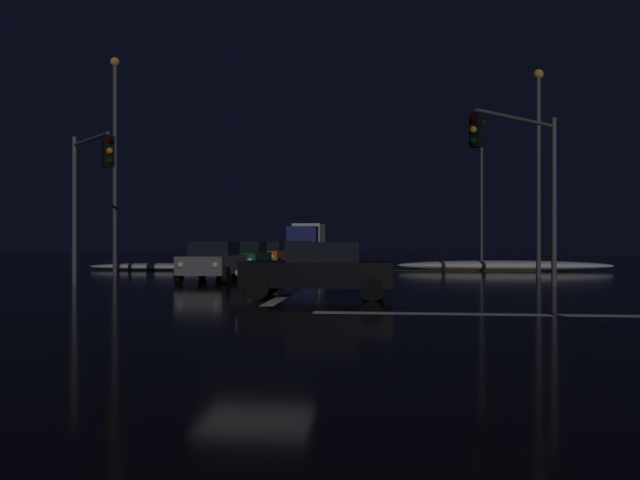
{
  "coord_description": "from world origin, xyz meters",
  "views": [
    {
      "loc": [
        2.89,
        -14.08,
        1.61
      ],
      "look_at": [
        0.23,
        12.05,
        1.63
      ],
      "focal_mm": 35.41,
      "sensor_mm": 36.0,
      "label": 1
    }
  ],
  "objects_px": {
    "sedan_blue": "(300,251)",
    "box_truck": "(307,239)",
    "sedan_red": "(286,253)",
    "sedan_black_crossing": "(319,269)",
    "streetlamp_right_far": "(482,181)",
    "streetlamp_left_near": "(115,151)",
    "streetlamp_right_near": "(538,158)",
    "sedan_gray": "(214,261)",
    "traffic_signal_nw": "(89,180)",
    "sedan_green": "(246,257)",
    "traffic_signal_ne": "(522,165)",
    "sedan_orange": "(268,254)"
  },
  "relations": [
    {
      "from": "sedan_blue",
      "to": "box_truck",
      "type": "distance_m",
      "value": 6.87
    },
    {
      "from": "sedan_red",
      "to": "sedan_blue",
      "type": "relative_size",
      "value": 1.0
    },
    {
      "from": "sedan_black_crossing",
      "to": "streetlamp_right_far",
      "type": "distance_m",
      "value": 28.18
    },
    {
      "from": "box_truck",
      "to": "streetlamp_left_near",
      "type": "height_order",
      "value": "streetlamp_left_near"
    },
    {
      "from": "sedan_red",
      "to": "streetlamp_right_near",
      "type": "xyz_separation_m",
      "value": [
        13.19,
        -13.54,
        4.41
      ]
    },
    {
      "from": "sedan_gray",
      "to": "sedan_blue",
      "type": "height_order",
      "value": "same"
    },
    {
      "from": "traffic_signal_nw",
      "to": "streetlamp_right_near",
      "type": "distance_m",
      "value": 18.45
    },
    {
      "from": "sedan_green",
      "to": "sedan_red",
      "type": "height_order",
      "value": "same"
    },
    {
      "from": "box_truck",
      "to": "streetlamp_left_near",
      "type": "relative_size",
      "value": 0.82
    },
    {
      "from": "streetlamp_right_near",
      "to": "streetlamp_right_far",
      "type": "height_order",
      "value": "streetlamp_right_far"
    },
    {
      "from": "sedan_blue",
      "to": "streetlamp_right_near",
      "type": "distance_m",
      "value": 24.06
    },
    {
      "from": "sedan_black_crossing",
      "to": "streetlamp_right_far",
      "type": "xyz_separation_m",
      "value": [
        8.48,
        26.43,
        4.88
      ]
    },
    {
      "from": "sedan_black_crossing",
      "to": "streetlamp_right_far",
      "type": "height_order",
      "value": "streetlamp_right_far"
    },
    {
      "from": "sedan_green",
      "to": "sedan_red",
      "type": "bearing_deg",
      "value": 88.91
    },
    {
      "from": "traffic_signal_nw",
      "to": "streetlamp_right_far",
      "type": "distance_m",
      "value": 28.28
    },
    {
      "from": "traffic_signal_nw",
      "to": "traffic_signal_ne",
      "type": "distance_m",
      "value": 15.22
    },
    {
      "from": "sedan_green",
      "to": "sedan_orange",
      "type": "bearing_deg",
      "value": 90.33
    },
    {
      "from": "sedan_red",
      "to": "streetlamp_left_near",
      "type": "bearing_deg",
      "value": -113.56
    },
    {
      "from": "sedan_black_crossing",
      "to": "traffic_signal_ne",
      "type": "height_order",
      "value": "traffic_signal_ne"
    },
    {
      "from": "sedan_blue",
      "to": "streetlamp_left_near",
      "type": "distance_m",
      "value": 21.18
    },
    {
      "from": "sedan_gray",
      "to": "sedan_red",
      "type": "distance_m",
      "value": 17.06
    },
    {
      "from": "sedan_blue",
      "to": "traffic_signal_ne",
      "type": "distance_m",
      "value": 28.68
    },
    {
      "from": "sedan_blue",
      "to": "traffic_signal_nw",
      "type": "distance_m",
      "value": 26.51
    },
    {
      "from": "sedan_gray",
      "to": "traffic_signal_ne",
      "type": "relative_size",
      "value": 0.73
    },
    {
      "from": "sedan_red",
      "to": "traffic_signal_ne",
      "type": "height_order",
      "value": "traffic_signal_ne"
    },
    {
      "from": "streetlamp_left_near",
      "to": "sedan_orange",
      "type": "bearing_deg",
      "value": 55.76
    },
    {
      "from": "traffic_signal_ne",
      "to": "box_truck",
      "type": "bearing_deg",
      "value": 108.79
    },
    {
      "from": "sedan_gray",
      "to": "sedan_black_crossing",
      "type": "xyz_separation_m",
      "value": [
        4.95,
        -6.9,
        0.0
      ]
    },
    {
      "from": "streetlamp_right_near",
      "to": "streetlamp_left_near",
      "type": "xyz_separation_m",
      "value": [
        -19.09,
        0.0,
        0.56
      ]
    },
    {
      "from": "streetlamp_right_near",
      "to": "streetlamp_right_far",
      "type": "xyz_separation_m",
      "value": [
        -0.0,
        16.0,
        0.47
      ]
    },
    {
      "from": "sedan_green",
      "to": "sedan_blue",
      "type": "bearing_deg",
      "value": 88.99
    },
    {
      "from": "streetlamp_right_far",
      "to": "box_truck",
      "type": "bearing_deg",
      "value": 141.76
    },
    {
      "from": "sedan_green",
      "to": "box_truck",
      "type": "xyz_separation_m",
      "value": [
        0.08,
        24.19,
        0.91
      ]
    },
    {
      "from": "sedan_gray",
      "to": "traffic_signal_ne",
      "type": "xyz_separation_m",
      "value": [
        11.37,
        -3.05,
        3.32
      ]
    },
    {
      "from": "traffic_signal_ne",
      "to": "traffic_signal_nw",
      "type": "bearing_deg",
      "value": 178.98
    },
    {
      "from": "sedan_green",
      "to": "traffic_signal_ne",
      "type": "bearing_deg",
      "value": -38.09
    },
    {
      "from": "sedan_red",
      "to": "streetlamp_right_near",
      "type": "distance_m",
      "value": 19.41
    },
    {
      "from": "sedan_gray",
      "to": "traffic_signal_nw",
      "type": "height_order",
      "value": "traffic_signal_nw"
    },
    {
      "from": "sedan_orange",
      "to": "sedan_red",
      "type": "bearing_deg",
      "value": 87.28
    },
    {
      "from": "sedan_green",
      "to": "sedan_black_crossing",
      "type": "distance_m",
      "value": 13.65
    },
    {
      "from": "streetlamp_right_near",
      "to": "streetlamp_right_far",
      "type": "bearing_deg",
      "value": 90.0
    },
    {
      "from": "sedan_blue",
      "to": "streetlamp_left_near",
      "type": "relative_size",
      "value": 0.43
    },
    {
      "from": "sedan_red",
      "to": "sedan_blue",
      "type": "bearing_deg",
      "value": 89.12
    },
    {
      "from": "sedan_green",
      "to": "sedan_red",
      "type": "xyz_separation_m",
      "value": [
        0.21,
        11.23,
        0.0
      ]
    },
    {
      "from": "streetlamp_right_far",
      "to": "streetlamp_right_near",
      "type": "bearing_deg",
      "value": -90.0
    },
    {
      "from": "sedan_green",
      "to": "sedan_blue",
      "type": "height_order",
      "value": "same"
    },
    {
      "from": "sedan_blue",
      "to": "sedan_black_crossing",
      "type": "bearing_deg",
      "value": -81.3
    },
    {
      "from": "sedan_gray",
      "to": "sedan_blue",
      "type": "bearing_deg",
      "value": 89.16
    },
    {
      "from": "traffic_signal_nw",
      "to": "sedan_red",
      "type": "bearing_deg",
      "value": 78.32
    },
    {
      "from": "sedan_orange",
      "to": "box_truck",
      "type": "bearing_deg",
      "value": 89.64
    }
  ]
}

